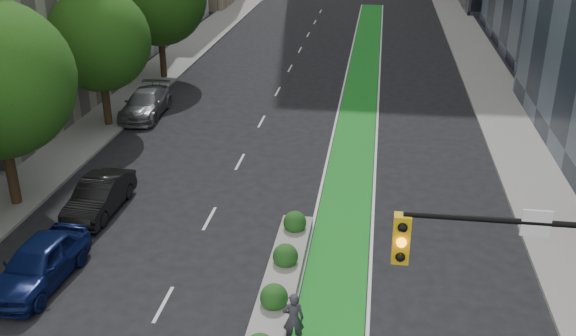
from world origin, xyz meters
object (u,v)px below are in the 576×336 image
(cyclist, at_px, (293,319))
(parked_car_left_near, at_px, (39,263))
(median_planter, at_px, (279,286))
(parked_car_left_far, at_px, (146,103))
(parked_car_left_mid, at_px, (99,196))

(cyclist, xyz_separation_m, parked_car_left_near, (-9.06, 1.91, -0.09))
(median_planter, distance_m, parked_car_left_far, 20.13)
(parked_car_left_near, bearing_deg, cyclist, -8.61)
(parked_car_left_near, distance_m, parked_car_left_mid, 5.35)
(cyclist, height_order, parked_car_left_mid, cyclist)
(median_planter, relative_size, parked_car_left_mid, 2.31)
(parked_car_left_mid, height_order, parked_car_left_far, parked_car_left_far)
(cyclist, distance_m, parked_car_left_mid, 11.71)
(cyclist, relative_size, parked_car_left_mid, 0.40)
(parked_car_left_near, xyz_separation_m, parked_car_left_far, (-2.44, 17.48, -0.03))
(parked_car_left_mid, bearing_deg, median_planter, -29.37)
(cyclist, relative_size, parked_car_left_near, 0.38)
(median_planter, relative_size, parked_car_left_far, 1.94)
(cyclist, bearing_deg, parked_car_left_near, -21.05)
(median_planter, relative_size, parked_car_left_near, 2.20)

